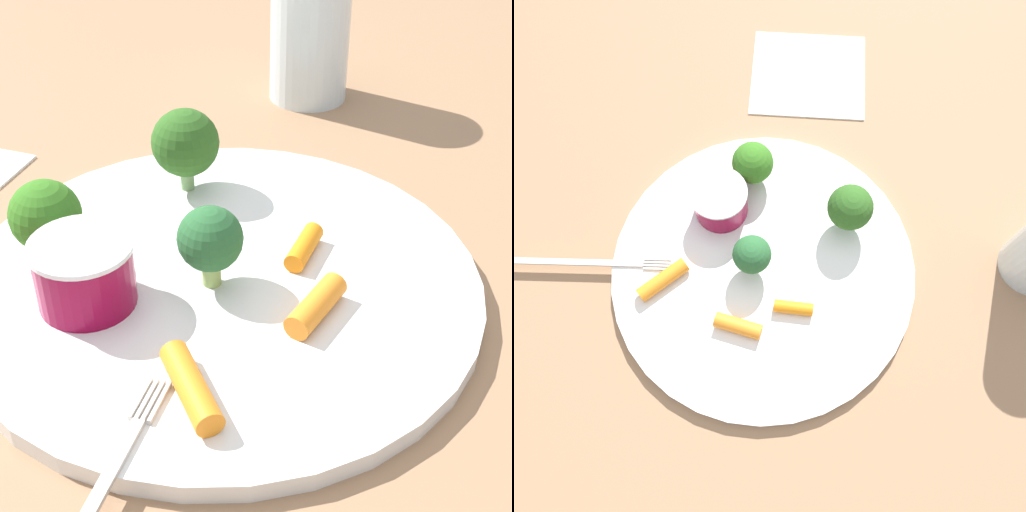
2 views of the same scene
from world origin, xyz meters
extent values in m
plane|color=#926D4E|center=(0.00, 0.00, 0.00)|extent=(2.40, 2.40, 0.00)
cylinder|color=white|center=(0.00, 0.00, 0.01)|extent=(0.31, 0.31, 0.01)
cylinder|color=maroon|center=(0.06, -0.06, 0.03)|extent=(0.06, 0.06, 0.04)
cylinder|color=silver|center=(0.06, -0.06, 0.05)|extent=(0.06, 0.06, 0.00)
cylinder|color=#97BB6E|center=(0.03, -0.10, 0.02)|extent=(0.01, 0.01, 0.01)
sphere|color=#336E1E|center=(0.03, -0.10, 0.04)|extent=(0.04, 0.04, 0.04)
cylinder|color=#94B863|center=(0.01, 0.00, 0.02)|extent=(0.01, 0.01, 0.02)
sphere|color=#275D30|center=(0.01, 0.00, 0.04)|extent=(0.04, 0.04, 0.04)
cylinder|color=#7EAC6E|center=(-0.08, -0.07, 0.02)|extent=(0.01, 0.01, 0.02)
sphere|color=#2C5A1E|center=(-0.08, -0.07, 0.05)|extent=(0.05, 0.05, 0.05)
cylinder|color=orange|center=(-0.04, 0.04, 0.02)|extent=(0.04, 0.02, 0.01)
cylinder|color=orange|center=(0.01, 0.07, 0.02)|extent=(0.05, 0.02, 0.02)
cylinder|color=orange|center=(0.10, 0.04, 0.02)|extent=(0.05, 0.05, 0.02)
cube|color=beige|center=(0.21, 0.04, 0.01)|extent=(0.17, 0.04, 0.00)
cube|color=beige|center=(0.11, 0.02, 0.01)|extent=(0.03, 0.01, 0.00)
cube|color=beige|center=(0.11, 0.02, 0.01)|extent=(0.03, 0.01, 0.00)
cube|color=beige|center=(0.11, 0.02, 0.01)|extent=(0.03, 0.01, 0.00)
cube|color=beige|center=(0.11, 0.03, 0.01)|extent=(0.03, 0.01, 0.00)
cube|color=white|center=(0.00, -0.26, 0.00)|extent=(0.15, 0.14, 0.00)
camera|label=1|loc=(0.33, 0.19, 0.30)|focal=54.93mm
camera|label=2|loc=(-0.04, 0.18, 0.53)|focal=37.02mm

